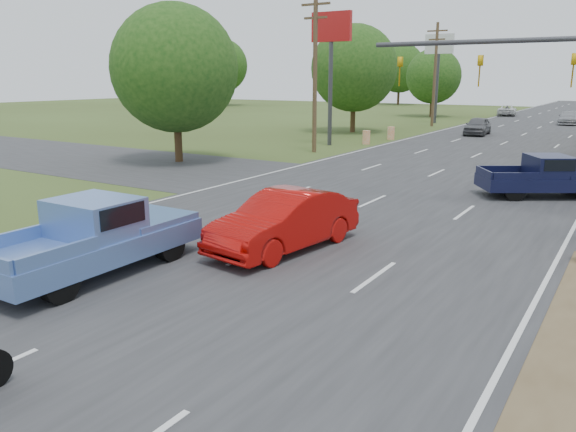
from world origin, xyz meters
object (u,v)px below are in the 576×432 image
Objects in this scene: red_convertible at (285,222)px; distant_car_grey at (478,126)px; blue_pickup at (97,235)px; navy_pickup at (548,176)px; distant_car_silver at (569,118)px; distant_car_white at (507,111)px.

distant_car_grey is (-3.80, 36.51, -0.07)m from red_convertible.
distant_car_grey is (-0.85, 40.57, -0.20)m from blue_pickup.
distant_car_grey is at bearing 167.69° from navy_pickup.
navy_pickup is 41.18m from distant_car_silver.
blue_pickup is at bearing -59.42° from navy_pickup.
distant_car_white is (-3.18, 27.46, -0.09)m from distant_car_grey.
distant_car_grey is (-8.99, 24.62, -0.11)m from navy_pickup.
navy_pickup is at bearing 94.08° from distant_car_white.
blue_pickup is 40.58m from distant_car_grey.
distant_car_grey is at bearing -112.22° from distant_car_silver.
distant_car_silver is (5.22, 16.39, -0.06)m from distant_car_grey.
blue_pickup reaches higher than navy_pickup.
blue_pickup is at bearing -98.94° from distant_car_silver.
blue_pickup is 1.19× the size of distant_car_silver.
distant_car_grey is 0.93× the size of distant_car_silver.
distant_car_white is at bearing 92.72° from blue_pickup.
blue_pickup reaches higher than distant_car_silver.
red_convertible is 1.13× the size of distant_car_grey.
red_convertible is at bearing 53.34° from blue_pickup.
distant_car_silver is (1.42, 52.90, -0.13)m from red_convertible.
distant_car_white is (-12.17, 52.07, -0.20)m from navy_pickup.
distant_car_grey is 27.64m from distant_car_white.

